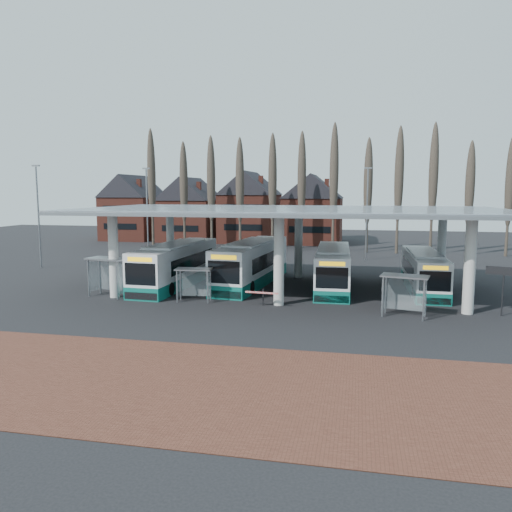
% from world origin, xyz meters
% --- Properties ---
extents(ground, '(140.00, 140.00, 0.00)m').
position_xyz_m(ground, '(0.00, 0.00, 0.00)').
color(ground, black).
rests_on(ground, ground).
extents(brick_strip, '(70.00, 10.00, 0.03)m').
position_xyz_m(brick_strip, '(0.00, -12.00, 0.01)').
color(brick_strip, brown).
rests_on(brick_strip, ground).
extents(station_canopy, '(32.00, 16.00, 6.34)m').
position_xyz_m(station_canopy, '(0.00, 8.00, 5.68)').
color(station_canopy, silver).
rests_on(station_canopy, ground).
extents(poplar_row, '(45.10, 1.10, 14.50)m').
position_xyz_m(poplar_row, '(0.00, 33.00, 8.78)').
color(poplar_row, '#473D33').
rests_on(poplar_row, ground).
extents(townhouse_row, '(36.80, 10.30, 12.25)m').
position_xyz_m(townhouse_row, '(-15.75, 44.00, 5.94)').
color(townhouse_row, brown).
rests_on(townhouse_row, ground).
extents(lamp_post_a, '(0.80, 0.16, 10.17)m').
position_xyz_m(lamp_post_a, '(-18.00, 22.00, 5.34)').
color(lamp_post_a, slate).
rests_on(lamp_post_a, ground).
extents(lamp_post_b, '(0.80, 0.16, 10.17)m').
position_xyz_m(lamp_post_b, '(6.00, 26.00, 5.34)').
color(lamp_post_b, slate).
rests_on(lamp_post_b, ground).
extents(lamp_post_d, '(0.80, 0.16, 10.17)m').
position_xyz_m(lamp_post_d, '(-26.00, 14.00, 5.34)').
color(lamp_post_d, slate).
rests_on(lamp_post_d, ground).
extents(bus_0, '(3.23, 12.56, 3.46)m').
position_xyz_m(bus_0, '(-9.29, 7.88, 1.63)').
color(bus_0, white).
rests_on(bus_0, ground).
extents(bus_1, '(3.99, 13.03, 3.56)m').
position_xyz_m(bus_1, '(-3.40, 9.69, 1.68)').
color(bus_1, white).
rests_on(bus_1, ground).
extents(bus_2, '(2.94, 11.77, 3.25)m').
position_xyz_m(bus_2, '(3.26, 9.35, 1.53)').
color(bus_2, white).
rests_on(bus_2, ground).
extents(bus_3, '(2.47, 10.91, 3.02)m').
position_xyz_m(bus_3, '(10.18, 9.78, 1.42)').
color(bus_3, white).
rests_on(bus_3, ground).
extents(shelter_0, '(3.30, 2.15, 2.82)m').
position_xyz_m(shelter_0, '(-12.57, 2.85, 2.05)').
color(shelter_0, gray).
rests_on(shelter_0, ground).
extents(shelter_1, '(2.62, 1.51, 2.32)m').
position_xyz_m(shelter_1, '(-5.96, 2.47, 1.69)').
color(shelter_1, gray).
rests_on(shelter_1, ground).
extents(shelter_2, '(3.02, 1.97, 2.58)m').
position_xyz_m(shelter_2, '(8.03, 0.97, 1.88)').
color(shelter_2, gray).
rests_on(shelter_2, ground).
extents(info_sign_0, '(2.00, 0.71, 3.06)m').
position_xyz_m(info_sign_0, '(13.93, 2.29, 2.57)').
color(info_sign_0, black).
rests_on(info_sign_0, ground).
extents(barrier, '(2.26, 0.71, 1.13)m').
position_xyz_m(barrier, '(-0.99, 1.71, 0.88)').
color(barrier, black).
rests_on(barrier, ground).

